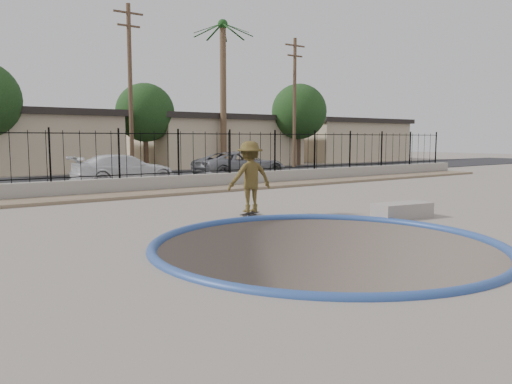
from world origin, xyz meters
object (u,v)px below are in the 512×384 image
Objects in this scene: skateboard at (250,214)px; car_d at (241,165)px; skater at (250,180)px; concrete_ledge at (402,210)px; car_c at (124,169)px.

car_d reaches higher than skateboard.
skater is 1.22× the size of concrete_ledge.
skater reaches higher than skateboard.
concrete_ledge is 13.60m from car_d.
car_c is (0.54, 10.68, 0.66)m from skateboard.
concrete_ledge reaches higher than skateboard.
car_d is at bearing -93.24° from car_c.
car_d is at bearing 74.54° from concrete_ledge.
car_c reaches higher than concrete_ledge.
skater is 0.92m from skateboard.
car_d is (6.71, 10.40, 0.68)m from skateboard.
skateboard is 0.48× the size of concrete_ledge.
skater is 12.38m from car_d.
concrete_ledge is at bearing 147.41° from skater.
skater is 0.42× the size of car_c.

